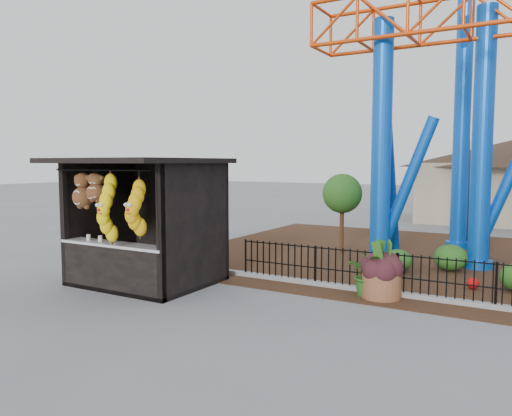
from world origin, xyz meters
The scene contains 9 objects.
ground centered at (0.00, 0.00, 0.00)m, with size 120.00×120.00×0.00m, color slate.
mulch_bed centered at (4.00, 8.00, 0.01)m, with size 18.00×12.00×0.02m, color #331E11.
curb centered at (4.00, 3.00, 0.06)m, with size 18.00×0.18×0.12m, color gray.
prize_booth centered at (-3.00, 0.90, 1.53)m, with size 3.50×3.40×3.12m.
picket_fence centered at (4.90, 3.00, 0.50)m, with size 12.20×0.06×1.00m, color black, non-canonical shape.
terracotta_planter centered at (2.52, 2.70, 0.29)m, with size 0.86×0.86×0.57m, color brown.
planter_foliage centered at (2.52, 2.70, 0.89)m, with size 0.70×0.70×0.64m, color #321419.
potted_plant centered at (2.25, 2.70, 0.51)m, with size 0.92×0.80×1.02m, color #1B5519.
landscaping centered at (4.69, 5.60, 0.33)m, with size 8.26×3.49×0.73m.
Camera 1 is at (5.56, -8.12, 3.02)m, focal length 35.00 mm.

